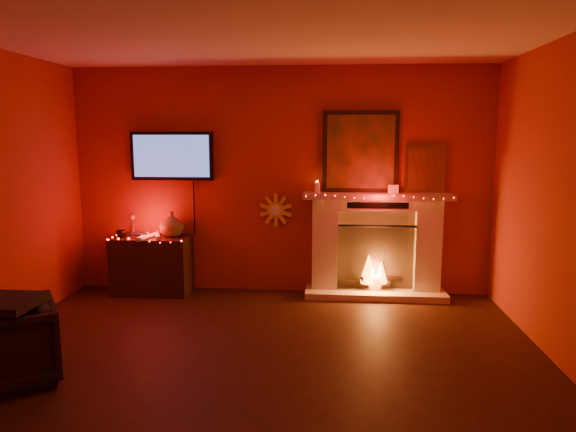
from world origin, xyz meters
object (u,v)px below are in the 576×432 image
(fireplace, at_px, (375,236))
(console_table, at_px, (153,261))
(tv, at_px, (172,156))
(armchair, at_px, (7,344))
(sunburst_clock, at_px, (276,210))

(fireplace, distance_m, console_table, 2.68)
(tv, distance_m, armchair, 2.91)
(console_table, xyz_separation_m, armchair, (-0.34, -2.34, -0.08))
(console_table, bearing_deg, fireplace, 2.71)
(tv, bearing_deg, sunburst_clock, 1.24)
(armchair, bearing_deg, sunburst_clock, 110.49)
(fireplace, bearing_deg, sunburst_clock, 175.63)
(sunburst_clock, bearing_deg, armchair, -125.16)
(fireplace, xyz_separation_m, console_table, (-2.66, -0.13, -0.33))
(sunburst_clock, bearing_deg, fireplace, -4.37)
(sunburst_clock, bearing_deg, tv, -178.76)
(tv, height_order, armchair, tv)
(armchair, bearing_deg, tv, 133.32)
(console_table, distance_m, armchair, 2.37)
(sunburst_clock, height_order, console_table, sunburst_clock)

